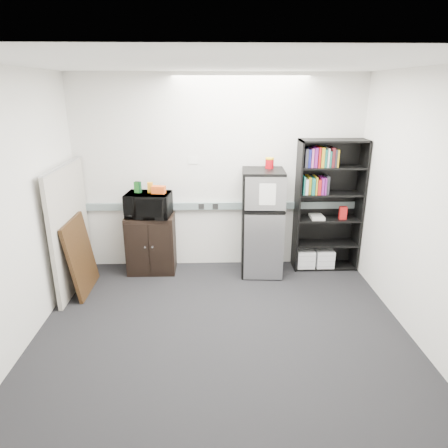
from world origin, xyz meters
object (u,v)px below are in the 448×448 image
(cabinet, at_px, (151,244))
(microwave, at_px, (148,205))
(bookshelf, at_px, (327,203))
(cubicle_partition, at_px, (70,228))
(refrigerator, at_px, (262,223))

(cabinet, distance_m, microwave, 0.58)
(bookshelf, distance_m, cubicle_partition, 3.45)
(cabinet, xyz_separation_m, microwave, (0.00, -0.02, 0.58))
(cabinet, height_order, refrigerator, refrigerator)
(cubicle_partition, distance_m, microwave, 1.04)
(cubicle_partition, height_order, cabinet, cubicle_partition)
(cubicle_partition, distance_m, refrigerator, 2.51)
(bookshelf, xyz_separation_m, microwave, (-2.47, -0.08, 0.02))
(cabinet, height_order, microwave, microwave)
(bookshelf, height_order, cubicle_partition, bookshelf)
(bookshelf, distance_m, cabinet, 2.53)
(cubicle_partition, xyz_separation_m, cabinet, (0.94, 0.42, -0.40))
(cubicle_partition, relative_size, refrigerator, 1.10)
(cabinet, bearing_deg, refrigerator, -2.96)
(microwave, height_order, refrigerator, refrigerator)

